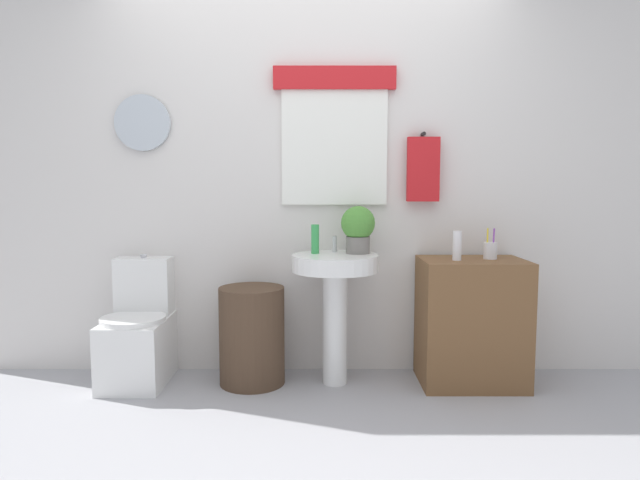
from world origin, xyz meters
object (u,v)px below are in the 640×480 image
laundry_hamper (252,335)px  soap_bottle (316,239)px  lotion_bottle (457,246)px  pedestal_sink (335,287)px  wooden_cabinet (472,322)px  potted_plant (358,227)px  toilet (139,335)px  toothbrush_cup (491,250)px

laundry_hamper → soap_bottle: (0.38, 0.05, 0.58)m
lotion_bottle → pedestal_sink: bearing=176.8°
wooden_cabinet → potted_plant: potted_plant is taller
soap_bottle → toilet: bearing=-179.2°
toilet → pedestal_sink: size_ratio=0.97×
wooden_cabinet → potted_plant: 0.89m
lotion_bottle → toothbrush_cup: size_ratio=0.94×
soap_bottle → lotion_bottle: size_ratio=1.02×
lotion_bottle → toothbrush_cup: bearing=15.6°
wooden_cabinet → soap_bottle: 1.07m
toothbrush_cup → laundry_hamper: bearing=-179.2°
pedestal_sink → laundry_hamper: bearing=180.0°
toilet → potted_plant: (1.34, 0.02, 0.66)m
laundry_hamper → wooden_cabinet: (1.33, 0.00, 0.09)m
potted_plant → toothbrush_cup: bearing=-2.9°
soap_bottle → potted_plant: 0.27m
pedestal_sink → lotion_bottle: size_ratio=4.56×
pedestal_sink → toothbrush_cup: (0.93, 0.02, 0.22)m
toilet → toothbrush_cup: (2.14, -0.02, 0.52)m
toothbrush_cup → toilet: bearing=179.6°
soap_bottle → toothbrush_cup: 1.06m
laundry_hamper → wooden_cabinet: bearing=0.0°
laundry_hamper → toilet: bearing=177.1°
potted_plant → lotion_bottle: 0.60m
toothbrush_cup → pedestal_sink: bearing=-178.8°
toilet → toothbrush_cup: bearing=-0.4°
toilet → wooden_cabinet: (2.03, -0.04, 0.09)m
toilet → laundry_hamper: bearing=-2.9°
soap_bottle → laundry_hamper: bearing=-172.6°
potted_plant → toothbrush_cup: size_ratio=1.56×
toilet → pedestal_sink: pedestal_sink is taller
lotion_bottle → wooden_cabinet: bearing=20.4°
pedestal_sink → lotion_bottle: 0.76m
pedestal_sink → potted_plant: bearing=23.2°
toilet → soap_bottle: (1.08, 0.01, 0.59)m
toilet → lotion_bottle: bearing=-2.3°
pedestal_sink → soap_bottle: soap_bottle is taller
soap_bottle → potted_plant: bearing=2.2°
laundry_hamper → toothbrush_cup: 1.53m
toothbrush_cup → lotion_bottle: bearing=-164.4°
toilet → pedestal_sink: bearing=-1.7°
pedestal_sink → lotion_bottle: bearing=-3.2°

